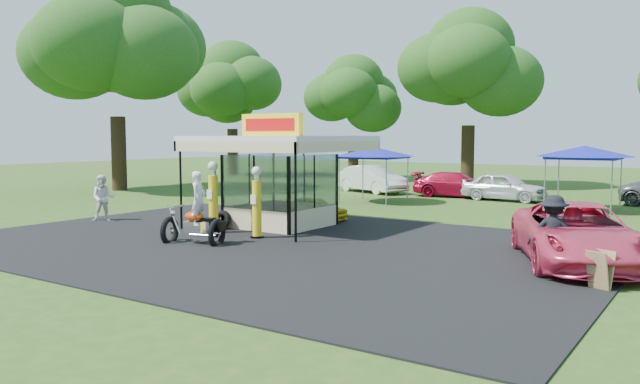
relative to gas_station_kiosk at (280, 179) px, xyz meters
The scene contains 21 objects.
ground 5.67m from the gas_station_kiosk, 68.18° to the right, with size 120.00×120.00×0.00m, color #2B4A17.
asphalt_apron 4.01m from the gas_station_kiosk, 56.26° to the right, with size 20.00×14.00×0.04m, color black.
gas_station_kiosk is the anchor object (origin of this frame).
gas_pump_left 2.79m from the gas_station_kiosk, 110.34° to the right, with size 0.47×0.47×2.52m.
gas_pump_right 2.82m from the gas_station_kiosk, 68.87° to the right, with size 0.45×0.45×2.39m.
motorcycle 4.54m from the gas_station_kiosk, 88.23° to the right, with size 2.10×1.38×2.38m.
spare_tires 2.60m from the gas_station_kiosk, 126.99° to the right, with size 0.85×0.52×0.72m.
a_frame_sign 12.28m from the gas_station_kiosk, 17.62° to the right, with size 0.54×0.61×0.88m.
kiosk_car 2.56m from the gas_station_kiosk, 90.00° to the left, with size 1.13×2.82×0.96m, color yellow.
pink_sedan 10.71m from the gas_station_kiosk, ahead, with size 2.70×5.84×1.62m, color #DD3C61.
spectator_west 7.34m from the gas_station_kiosk, 158.48° to the right, with size 0.90×0.70×1.85m, color white.
spectator_east_a 10.49m from the gas_station_kiosk, 11.59° to the right, with size 1.23×0.71×1.90m, color black.
bg_car_a 14.99m from the gas_station_kiosk, 106.14° to the left, with size 1.70×4.87×1.61m, color white.
bg_car_b 14.61m from the gas_station_kiosk, 85.59° to the left, with size 1.94×4.76×1.38m, color #B30D2C.
bg_car_c 14.63m from the gas_station_kiosk, 74.31° to the left, with size 1.75×4.34×1.48m, color silver.
tent_west 9.63m from the gas_station_kiosk, 97.88° to the left, with size 4.03×4.03×2.82m.
tent_east 14.28m from the gas_station_kiosk, 54.50° to the left, with size 4.21×4.21×2.94m.
oak_far_a 31.54m from the gas_station_kiosk, 135.04° to the left, with size 9.41×9.41×11.15m.
oak_far_b 26.15m from the gas_station_kiosk, 114.83° to the left, with size 7.88×7.88×9.40m.
oak_far_c 22.94m from the gas_station_kiosk, 92.96° to the left, with size 9.81×9.81×11.56m.
oak_near 20.39m from the gas_station_kiosk, 158.86° to the left, with size 11.74×11.74×13.52m.
Camera 1 is at (12.02, -13.26, 3.38)m, focal length 35.00 mm.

